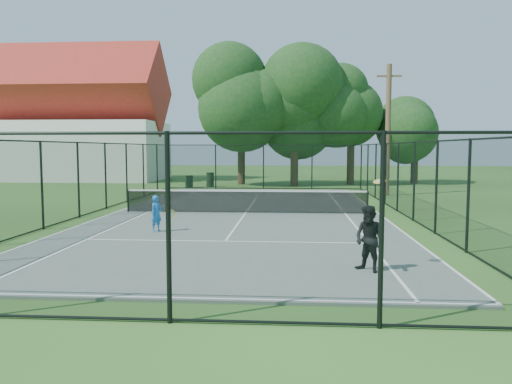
# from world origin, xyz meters

# --- Properties ---
(ground) EXTENTS (120.00, 120.00, 0.00)m
(ground) POSITION_xyz_m (0.00, 0.00, 0.00)
(ground) COLOR #2E4C1A
(tennis_court) EXTENTS (11.00, 24.00, 0.06)m
(tennis_court) POSITION_xyz_m (0.00, 0.00, 0.03)
(tennis_court) COLOR #54635A
(tennis_court) RESTS_ON ground
(tennis_net) EXTENTS (10.08, 0.08, 0.95)m
(tennis_net) POSITION_xyz_m (0.00, 0.00, 0.58)
(tennis_net) COLOR black
(tennis_net) RESTS_ON tennis_court
(fence) EXTENTS (13.10, 26.10, 3.00)m
(fence) POSITION_xyz_m (0.00, 0.00, 1.50)
(fence) COLOR black
(fence) RESTS_ON ground
(tree_near_left) EXTENTS (7.19, 7.19, 9.38)m
(tree_near_left) POSITION_xyz_m (-1.94, 17.38, 5.77)
(tree_near_left) COLOR #332114
(tree_near_left) RESTS_ON ground
(tree_near_mid) EXTENTS (6.76, 6.76, 8.85)m
(tree_near_mid) POSITION_xyz_m (2.08, 15.78, 5.45)
(tree_near_mid) COLOR #332114
(tree_near_mid) RESTS_ON ground
(tree_near_right) EXTENTS (6.13, 6.13, 8.46)m
(tree_near_right) POSITION_xyz_m (6.38, 18.01, 5.38)
(tree_near_right) COLOR #332114
(tree_near_right) RESTS_ON ground
(tree_far_right) EXTENTS (4.78, 4.78, 6.32)m
(tree_far_right) POSITION_xyz_m (11.50, 19.38, 3.91)
(tree_far_right) COLOR #332114
(tree_far_right) RESTS_ON ground
(building) EXTENTS (15.30, 8.15, 11.87)m
(building) POSITION_xyz_m (-17.00, 22.00, 4.93)
(building) COLOR silver
(building) RESTS_ON ground
(trash_bin_left) EXTENTS (0.58, 0.58, 0.86)m
(trash_bin_left) POSITION_xyz_m (-5.27, 13.91, 0.43)
(trash_bin_left) COLOR black
(trash_bin_left) RESTS_ON ground
(trash_bin_right) EXTENTS (0.58, 0.58, 1.03)m
(trash_bin_right) POSITION_xyz_m (-3.91, 14.66, 0.52)
(trash_bin_right) COLOR black
(trash_bin_right) RESTS_ON ground
(utility_pole) EXTENTS (1.40, 0.30, 7.56)m
(utility_pole) POSITION_xyz_m (7.45, 9.00, 3.84)
(utility_pole) COLOR #4C3823
(utility_pole) RESTS_ON ground
(player_blue) EXTENTS (0.82, 0.51, 1.17)m
(player_blue) POSITION_xyz_m (-2.43, -4.85, 0.64)
(player_blue) COLOR blue
(player_blue) RESTS_ON tennis_court
(player_black) EXTENTS (0.89, 1.12, 2.02)m
(player_black) POSITION_xyz_m (3.59, -9.70, 0.79)
(player_black) COLOR black
(player_black) RESTS_ON tennis_court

